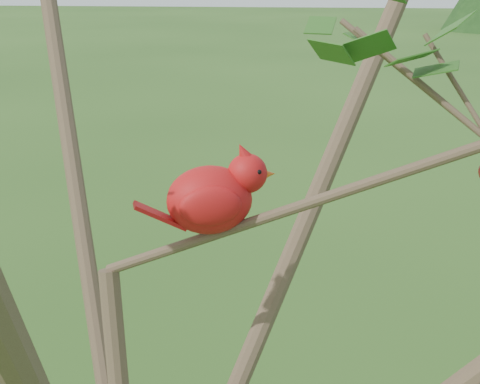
{
  "coord_description": "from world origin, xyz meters",
  "views": [
    {
      "loc": [
        0.29,
        -1.03,
        2.45
      ],
      "look_at": [
        0.18,
        0.1,
        2.1
      ],
      "focal_mm": 55.0,
      "sensor_mm": 36.0,
      "label": 1
    }
  ],
  "objects": [
    {
      "name": "cardinal",
      "position": [
        0.14,
        0.09,
        2.09
      ],
      "size": [
        0.23,
        0.14,
        0.16
      ],
      "rotation": [
        0.0,
        0.0,
        0.3
      ],
      "color": "red",
      "rests_on": "ground"
    },
    {
      "name": "crabapple_tree",
      "position": [
        0.03,
        -0.02,
        2.12
      ],
      "size": [
        2.35,
        2.05,
        2.95
      ],
      "color": "#493527",
      "rests_on": "ground"
    }
  ]
}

